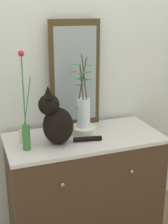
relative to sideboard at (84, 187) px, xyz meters
name	(u,v)px	position (x,y,z in m)	size (l,w,h in m)	color
wall_back	(68,61)	(0.00, 0.34, 0.89)	(4.40, 0.08, 2.60)	silver
sideboard	(84,187)	(0.00, 0.00, 0.00)	(1.09, 0.55, 0.82)	#442D1F
mirror_leaning	(75,74)	(0.02, 0.24, 0.80)	(0.38, 0.03, 0.78)	#443119
cat_sitting	(56,121)	(-0.21, -0.05, 0.57)	(0.41, 0.22, 0.38)	black
vase_slim_green	(26,127)	(-0.41, -0.08, 0.56)	(0.07, 0.05, 0.62)	#356F35
bowl_porcelain	(84,130)	(0.02, 0.05, 0.44)	(0.19, 0.19, 0.05)	silver
vase_glass_clear	(83,109)	(0.01, 0.05, 0.59)	(0.13, 0.25, 0.52)	silver
candle_pillar	(22,136)	(-0.42, 0.04, 0.46)	(0.04, 0.04, 0.10)	beige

